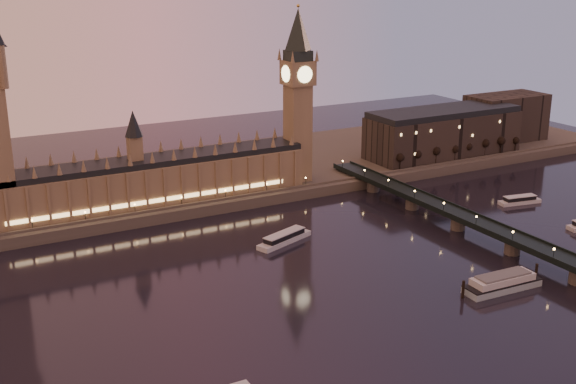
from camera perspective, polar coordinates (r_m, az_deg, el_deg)
name	(u,v)px	position (r m, az deg, el deg)	size (l,w,h in m)	color
ground	(326,278)	(318.66, 2.99, -6.77)	(700.00, 700.00, 0.00)	black
far_embankment	(232,172)	(468.57, -4.45, 1.57)	(560.00, 130.00, 6.00)	#423D35
palace_of_westminster	(147,175)	(399.97, -11.07, 1.31)	(180.00, 26.62, 52.00)	brown
big_ben	(298,85)	(427.61, 0.79, 8.46)	(17.68, 17.68, 104.00)	brown
westminster_bridge	(484,231)	(369.76, 15.21, -2.97)	(13.20, 260.00, 15.30)	black
city_block	(465,127)	(525.35, 13.78, 5.02)	(155.00, 45.00, 34.00)	black
bare_tree_0	(402,157)	(465.78, 8.97, 2.75)	(5.47, 5.47, 11.13)	black
bare_tree_1	(420,154)	(474.49, 10.35, 2.95)	(5.47, 5.47, 11.13)	black
bare_tree_2	(437,152)	(483.48, 11.69, 3.14)	(5.47, 5.47, 11.13)	black
bare_tree_3	(454,149)	(492.72, 12.97, 3.32)	(5.47, 5.47, 11.13)	black
bare_tree_4	(470,147)	(502.20, 14.21, 3.50)	(5.47, 5.47, 11.13)	black
bare_tree_5	(486,144)	(511.91, 15.40, 3.66)	(5.47, 5.47, 11.13)	black
bare_tree_6	(502,142)	(521.84, 16.55, 3.82)	(5.47, 5.47, 11.13)	black
bare_tree_7	(517,140)	(531.97, 17.65, 3.97)	(5.47, 5.47, 11.13)	black
cruise_boat_a	(284,238)	(356.28, -0.29, -3.66)	(33.43, 18.30, 5.28)	silver
cruise_boat_b	(520,200)	(435.04, 17.84, -0.61)	(26.08, 10.75, 4.68)	silver
moored_barge	(502,283)	(318.86, 16.57, -6.87)	(41.10, 11.47, 7.54)	#8FAAB6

